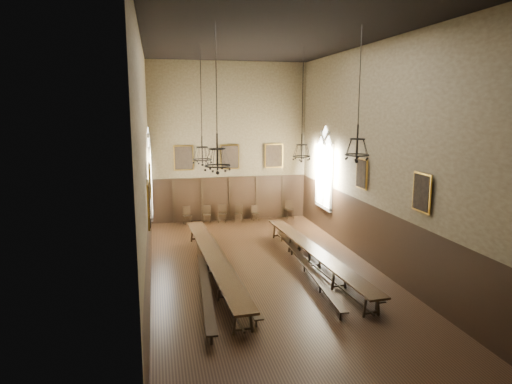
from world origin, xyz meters
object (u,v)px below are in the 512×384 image
object	(u,v)px
chair_4	(239,217)
table_left	(214,265)
bench_left_inner	(228,269)
chandelier_front_left	(217,156)
chandelier_back_left	(202,151)
bench_right_inner	(304,265)
chandelier_front_right	(357,146)
table_right	(314,259)
chair_1	(188,219)
chair_5	(255,216)
bench_left_outer	(203,271)
chandelier_back_right	(302,148)
chair_2	(207,218)
chair_3	(222,217)
bench_right_outer	(326,260)
chair_7	(290,213)

from	to	relation	value
chair_4	table_left	bearing A→B (deg)	-88.66
table_left	bench_left_inner	xyz separation A→B (m)	(0.53, -0.16, -0.15)
chandelier_front_left	chandelier_back_left	bearing A→B (deg)	89.91
table_left	bench_right_inner	xyz separation A→B (m)	(3.58, -0.37, -0.15)
table_left	chandelier_front_right	bearing A→B (deg)	-34.89
table_right	chandelier_front_right	world-z (taller)	chandelier_front_right
table_right	chair_1	xyz separation A→B (m)	(-4.52, 8.40, -0.10)
chair_5	chandelier_front_right	distance (m)	12.48
table_left	table_right	distance (m)	4.10
bench_left_outer	chair_1	size ratio (longest dim) A/B	11.03
chair_5	chandelier_back_right	world-z (taller)	chandelier_back_right
chair_1	chair_4	bearing A→B (deg)	-13.09
table_right	bench_right_inner	distance (m)	0.63
bench_right_inner	table_right	bearing A→B (deg)	32.05
chair_2	chair_3	distance (m)	0.86
bench_right_outer	chair_7	bearing A→B (deg)	83.73
bench_left_inner	chandelier_back_left	distance (m)	4.94
bench_left_outer	bench_right_inner	size ratio (longest dim) A/B	1.16
table_right	chair_4	distance (m)	8.50
bench_left_outer	chandelier_back_left	size ratio (longest dim) A/B	2.24
chair_3	table_right	bearing A→B (deg)	-59.13
table_left	chair_5	size ratio (longest dim) A/B	12.50
table_right	bench_right_inner	bearing A→B (deg)	-147.95
bench_right_outer	chair_4	distance (m)	8.54
chair_3	chandelier_back_left	world-z (taller)	chandelier_back_left
chair_7	chandelier_back_left	size ratio (longest dim) A/B	0.22
chair_1	chair_2	xyz separation A→B (m)	(1.10, 0.01, -0.00)
chair_3	chandelier_front_right	distance (m)	12.72
bench_right_outer	chair_2	world-z (taller)	chair_2
bench_right_inner	chair_1	xyz separation A→B (m)	(-4.00, 8.73, 0.03)
chair_4	bench_left_outer	bearing A→B (deg)	-90.80
bench_right_outer	chair_3	bearing A→B (deg)	110.71
chair_1	chair_5	bearing A→B (deg)	-12.14
chair_2	chair_5	distance (m)	2.80
chair_2	chair_1	bearing A→B (deg)	-167.51
bench_left_outer	chandelier_back_right	size ratio (longest dim) A/B	2.26
bench_right_outer	chandelier_front_right	world-z (taller)	chandelier_front_right
bench_left_outer	chair_5	distance (m)	9.50
bench_right_inner	chandelier_front_left	world-z (taller)	chandelier_front_left
chair_7	chandelier_front_left	xyz separation A→B (m)	(-5.76, -11.22, 4.65)
bench_right_outer	chair_4	world-z (taller)	chair_4
chair_7	chandelier_back_left	distance (m)	9.70
table_right	bench_right_outer	world-z (taller)	table_right
chair_2	chair_5	xyz separation A→B (m)	(2.80, -0.02, -0.03)
bench_left_outer	bench_right_outer	bearing A→B (deg)	3.80
chandelier_back_right	chandelier_front_right	distance (m)	5.12
chandelier_front_left	chandelier_front_right	xyz separation A→B (m)	(4.55, -0.28, 0.25)
bench_left_inner	chair_1	bearing A→B (deg)	96.38
bench_left_inner	chair_1	size ratio (longest dim) A/B	9.73
bench_right_inner	chair_3	distance (m)	8.93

